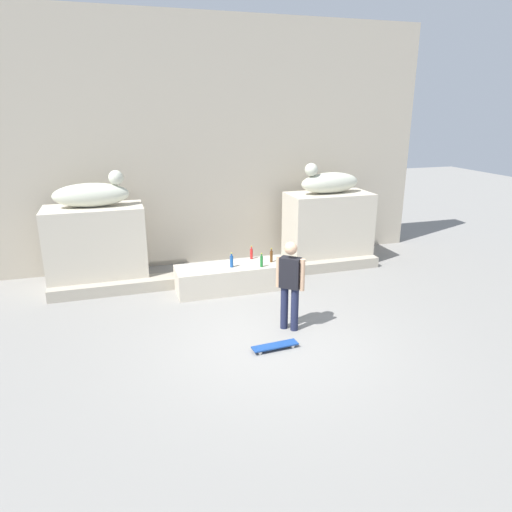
{
  "coord_description": "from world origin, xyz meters",
  "views": [
    {
      "loc": [
        -2.39,
        -6.83,
        3.91
      ],
      "look_at": [
        0.2,
        1.5,
        1.1
      ],
      "focal_mm": 32.62,
      "sensor_mm": 36.0,
      "label": 1
    }
  ],
  "objects": [
    {
      "name": "bottle_brown",
      "position": [
        0.89,
        2.58,
        0.7
      ],
      "size": [
        0.06,
        0.06,
        0.32
      ],
      "color": "#593314",
      "rests_on": "ledge_block"
    },
    {
      "name": "skater",
      "position": [
        0.49,
        0.39,
        0.92
      ],
      "size": [
        0.43,
        0.39,
        1.67
      ],
      "rotation": [
        0.0,
        0.0,
        2.42
      ],
      "color": "#1E233F",
      "rests_on": "ground_plane"
    },
    {
      "name": "statue_reclining_right",
      "position": [
        2.81,
        3.76,
        2.11
      ],
      "size": [
        1.65,
        0.72,
        0.78
      ],
      "rotation": [
        0.0,
        0.0,
        3.24
      ],
      "color": "beige",
      "rests_on": "pedestal_right"
    },
    {
      "name": "ground_plane",
      "position": [
        0.0,
        0.0,
        0.0
      ],
      "size": [
        40.0,
        40.0,
        0.0
      ],
      "primitive_type": "plane",
      "color": "gray"
    },
    {
      "name": "pedestal_left",
      "position": [
        -2.85,
        3.76,
        0.91
      ],
      "size": [
        2.13,
        1.11,
        1.82
      ],
      "primitive_type": "cube",
      "color": "beige",
      "rests_on": "ground_plane"
    },
    {
      "name": "ledge_block",
      "position": [
        0.0,
        2.61,
        0.28
      ],
      "size": [
        2.52,
        0.86,
        0.56
      ],
      "primitive_type": "cube",
      "color": "beige",
      "rests_on": "ground_plane"
    },
    {
      "name": "facade_wall",
      "position": [
        0.0,
        5.04,
        3.01
      ],
      "size": [
        11.47,
        0.6,
        6.01
      ],
      "primitive_type": "cube",
      "color": "#B5AA96",
      "rests_on": "ground_plane"
    },
    {
      "name": "bottle_blue",
      "position": [
        -0.05,
        2.5,
        0.7
      ],
      "size": [
        0.08,
        0.08,
        0.33
      ],
      "color": "#194C99",
      "rests_on": "ledge_block"
    },
    {
      "name": "bottle_green",
      "position": [
        0.58,
        2.33,
        0.69
      ],
      "size": [
        0.06,
        0.06,
        0.31
      ],
      "color": "#1E722D",
      "rests_on": "ledge_block"
    },
    {
      "name": "stair_step",
      "position": [
        0.0,
        3.19,
        0.13
      ],
      "size": [
        7.82,
        0.5,
        0.26
      ],
      "primitive_type": "cube",
      "color": "#A9A08F",
      "rests_on": "ground_plane"
    },
    {
      "name": "statue_reclining_left",
      "position": [
        -2.81,
        3.76,
        2.11
      ],
      "size": [
        1.61,
        0.6,
        0.78
      ],
      "rotation": [
        0.0,
        0.0,
        -0.03
      ],
      "color": "beige",
      "rests_on": "pedestal_left"
    },
    {
      "name": "skateboard",
      "position": [
        -0.01,
        -0.25,
        0.06
      ],
      "size": [
        0.81,
        0.26,
        0.08
      ],
      "rotation": [
        0.0,
        0.0,
        3.22
      ],
      "color": "navy",
      "rests_on": "ground_plane"
    },
    {
      "name": "pedestal_right",
      "position": [
        2.85,
        3.76,
        0.91
      ],
      "size": [
        2.13,
        1.11,
        1.82
      ],
      "primitive_type": "cube",
      "color": "beige",
      "rests_on": "ground_plane"
    },
    {
      "name": "bottle_red",
      "position": [
        0.53,
        2.93,
        0.69
      ],
      "size": [
        0.06,
        0.06,
        0.31
      ],
      "color": "red",
      "rests_on": "ledge_block"
    }
  ]
}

